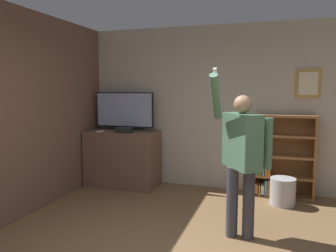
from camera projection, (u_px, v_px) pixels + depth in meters
wall_back at (224, 108)px, 5.40m from camera, size 6.56×0.09×2.70m
wall_side_brick at (47, 111)px, 4.70m from camera, size 0.06×4.51×2.70m
tv_ledge at (123, 158)px, 5.63m from camera, size 1.21×0.60×0.95m
television at (125, 111)px, 5.63m from camera, size 1.05×0.22×0.66m
game_console at (124, 130)px, 5.38m from camera, size 0.24×0.18×0.08m
remote_loose at (100, 131)px, 5.46m from camera, size 0.10×0.14×0.02m
bookshelf at (278, 157)px, 5.05m from camera, size 0.89×0.28×1.27m
person at (241, 152)px, 3.57m from camera, size 0.64×0.57×1.88m
waste_bin at (283, 191)px, 4.70m from camera, size 0.36×0.36×0.39m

